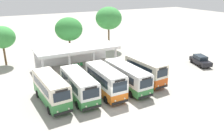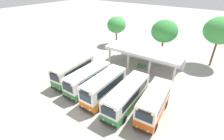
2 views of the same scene
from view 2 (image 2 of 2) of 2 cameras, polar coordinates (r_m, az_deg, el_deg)
The scene contains 13 objects.
ground_plane at distance 20.35m, azimuth -8.82°, elevation -14.24°, with size 180.00×180.00×0.00m, color #A39E93.
city_bus_nearest_orange at distance 25.43m, azimuth -13.06°, elevation -0.15°, with size 2.67×7.44×3.19m.
city_bus_second_in_row at distance 23.29m, azimuth -8.14°, elevation -2.80°, with size 2.38×7.56×3.01m.
city_bus_middle_cream at distance 21.10m, azimuth -2.71°, elevation -5.70°, with size 2.35×7.16×3.32m.
city_bus_fourth_amber at distance 19.94m, azimuth 5.14°, elevation -8.70°, with size 2.57×8.17×3.00m.
city_bus_fifth_blue at distance 19.23m, azimuth 14.22°, elevation -10.86°, with size 2.65×6.73×3.24m.
terminal_canopy at distance 29.53m, azimuth 11.76°, elevation 6.05°, with size 12.99×5.53×3.40m.
waiting_chair_end_by_column at distance 29.66m, azimuth 9.14°, elevation 1.92°, with size 0.44×0.44×0.86m.
waiting_chair_second_from_end at distance 29.41m, azimuth 10.15°, elevation 1.59°, with size 0.44×0.44×0.86m.
waiting_chair_middle_seat at distance 29.22m, azimuth 11.22°, elevation 1.29°, with size 0.44×0.44×0.86m.
roadside_tree_behind_canopy at distance 33.44m, azimuth 17.62°, elevation 12.58°, with size 4.92×4.92×7.24m.
roadside_tree_east_of_canopy at distance 32.99m, azimuth 33.29°, elevation 11.26°, with size 5.23×5.23×8.60m.
roadside_tree_west_of_canopy at distance 38.49m, azimuth 1.56°, elevation 15.25°, with size 4.21×4.21×6.51m.
Camera 2 is at (10.92, -10.21, 13.82)m, focal length 26.55 mm.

